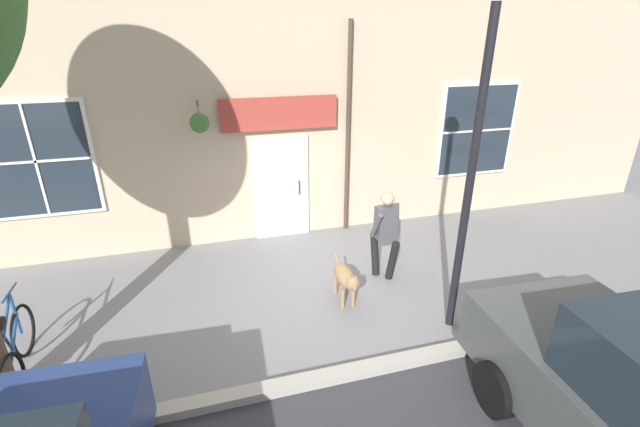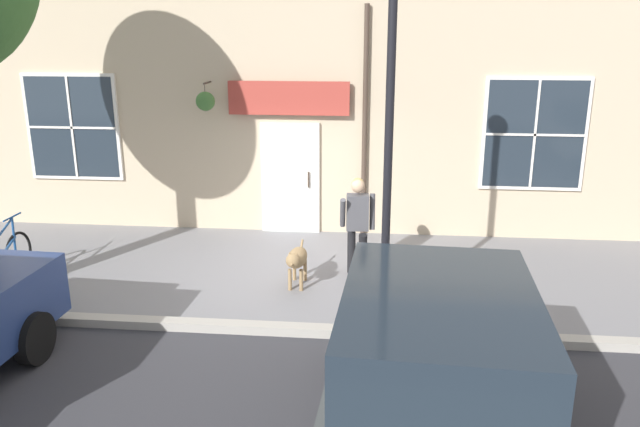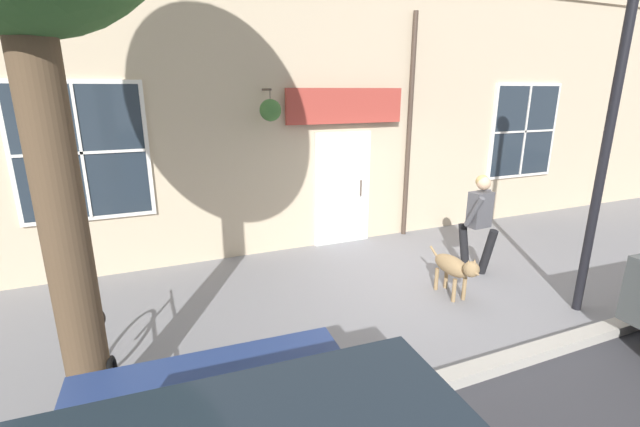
{
  "view_description": "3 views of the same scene",
  "coord_description": "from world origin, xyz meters",
  "px_view_note": "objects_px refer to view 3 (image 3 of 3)",
  "views": [
    {
      "loc": [
        5.84,
        -1.73,
        4.0
      ],
      "look_at": [
        -0.69,
        0.14,
        1.06
      ],
      "focal_mm": 24.0,
      "sensor_mm": 36.0,
      "label": 1
    },
    {
      "loc": [
        9.15,
        1.41,
        3.77
      ],
      "look_at": [
        -0.48,
        0.48,
        0.88
      ],
      "focal_mm": 35.0,
      "sensor_mm": 36.0,
      "label": 2
    },
    {
      "loc": [
        4.83,
        -3.64,
        2.81
      ],
      "look_at": [
        -0.23,
        -1.51,
        1.23
      ],
      "focal_mm": 24.0,
      "sensor_mm": 36.0,
      "label": 3
    }
  ],
  "objects_px": {
    "dog_on_leash": "(455,267)",
    "leaning_bicycle": "(105,361)",
    "street_lamp": "(620,70)",
    "pedestrian_walking": "(479,216)"
  },
  "relations": [
    {
      "from": "pedestrian_walking",
      "to": "street_lamp",
      "type": "bearing_deg",
      "value": 15.88
    },
    {
      "from": "dog_on_leash",
      "to": "street_lamp",
      "type": "xyz_separation_m",
      "value": [
        0.93,
        1.3,
        2.59
      ]
    },
    {
      "from": "dog_on_leash",
      "to": "leaning_bicycle",
      "type": "distance_m",
      "value": 4.4
    },
    {
      "from": "street_lamp",
      "to": "dog_on_leash",
      "type": "bearing_deg",
      "value": -125.64
    },
    {
      "from": "pedestrian_walking",
      "to": "leaning_bicycle",
      "type": "bearing_deg",
      "value": -79.9
    },
    {
      "from": "dog_on_leash",
      "to": "street_lamp",
      "type": "relative_size",
      "value": 0.23
    },
    {
      "from": "pedestrian_walking",
      "to": "street_lamp",
      "type": "relative_size",
      "value": 0.34
    },
    {
      "from": "street_lamp",
      "to": "pedestrian_walking",
      "type": "bearing_deg",
      "value": -164.12
    },
    {
      "from": "leaning_bicycle",
      "to": "street_lamp",
      "type": "relative_size",
      "value": 0.37
    },
    {
      "from": "dog_on_leash",
      "to": "leaning_bicycle",
      "type": "height_order",
      "value": "leaning_bicycle"
    }
  ]
}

